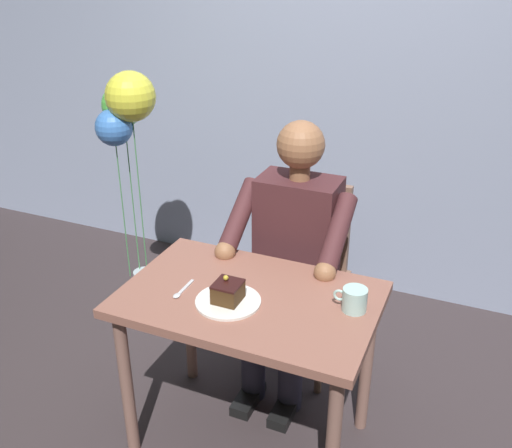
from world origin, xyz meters
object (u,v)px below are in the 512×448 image
chair (303,267)px  balloon_display (127,124)px  cake_slice (228,291)px  dining_table (249,318)px  seated_person (291,255)px  coffee_cup (354,299)px  dessert_spoon (181,292)px

chair → balloon_display: balloon_display is taller
cake_slice → chair: bearing=-94.1°
cake_slice → balloon_display: bearing=-39.1°
dining_table → cake_slice: size_ratio=9.28×
seated_person → cake_slice: bearing=84.6°
coffee_cup → dining_table: bearing=8.9°
chair → cake_slice: bearing=85.9°
cake_slice → dessert_spoon: size_ratio=0.72×
chair → cake_slice: (0.05, 0.71, 0.26)m
dining_table → dessert_spoon: 0.28m
coffee_cup → dessert_spoon: 0.65m
chair → coffee_cup: chair is taller
chair → dessert_spoon: 0.79m
coffee_cup → balloon_display: bearing=-24.4°
dessert_spoon → coffee_cup: bearing=-167.0°
chair → dessert_spoon: bearing=71.3°
balloon_display → chair: bearing=177.7°
dessert_spoon → balloon_display: 1.12m
chair → cake_slice: size_ratio=8.78×
balloon_display → coffee_cup: bearing=155.6°
seated_person → dessert_spoon: (0.24, 0.55, 0.07)m
cake_slice → seated_person: bearing=-95.4°
seated_person → balloon_display: bearing=-12.2°
seated_person → dining_table: bearing=90.0°
chair → coffee_cup: (-0.38, 0.58, 0.26)m
coffee_cup → dessert_spoon: bearing=13.0°
chair → balloon_display: 1.14m
seated_person → balloon_display: 1.09m
seated_person → coffee_cup: size_ratio=10.04×
dining_table → balloon_display: size_ratio=0.70×
dining_table → dessert_spoon: (0.24, 0.08, 0.11)m
coffee_cup → cake_slice: bearing=17.4°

